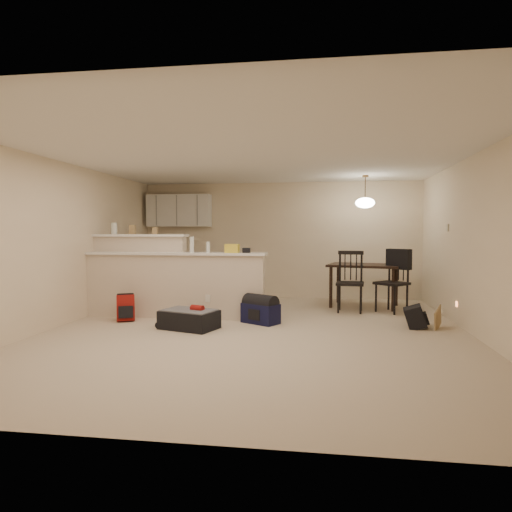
% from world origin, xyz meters
% --- Properties ---
extents(room, '(7.00, 7.02, 2.50)m').
position_xyz_m(room, '(0.00, 0.00, 1.25)').
color(room, beige).
rests_on(room, ground).
extents(breakfast_bar, '(3.08, 0.58, 1.39)m').
position_xyz_m(breakfast_bar, '(-1.76, 0.98, 0.61)').
color(breakfast_bar, beige).
rests_on(breakfast_bar, ground).
extents(upper_cabinets, '(1.40, 0.34, 0.70)m').
position_xyz_m(upper_cabinets, '(-2.20, 3.32, 1.90)').
color(upper_cabinets, white).
rests_on(upper_cabinets, room).
extents(kitchen_counter, '(1.80, 0.60, 0.90)m').
position_xyz_m(kitchen_counter, '(-2.00, 3.19, 0.45)').
color(kitchen_counter, white).
rests_on(kitchen_counter, ground).
extents(thermostat, '(0.02, 0.12, 0.12)m').
position_xyz_m(thermostat, '(2.98, 1.55, 1.50)').
color(thermostat, beige).
rests_on(thermostat, room).
extents(jar, '(0.10, 0.10, 0.20)m').
position_xyz_m(jar, '(-2.67, 1.12, 1.49)').
color(jar, silver).
rests_on(jar, breakfast_bar).
extents(cereal_box, '(0.10, 0.07, 0.16)m').
position_xyz_m(cereal_box, '(-2.33, 1.12, 1.47)').
color(cereal_box, '#9F8152').
rests_on(cereal_box, breakfast_bar).
extents(small_box, '(0.08, 0.06, 0.12)m').
position_xyz_m(small_box, '(-1.92, 1.12, 1.45)').
color(small_box, '#9F8152').
rests_on(small_box, breakfast_bar).
extents(bottle_a, '(0.07, 0.07, 0.26)m').
position_xyz_m(bottle_a, '(-1.20, 0.90, 1.22)').
color(bottle_a, silver).
rests_on(bottle_a, breakfast_bar).
extents(bottle_b, '(0.06, 0.06, 0.18)m').
position_xyz_m(bottle_b, '(-0.93, 0.90, 1.18)').
color(bottle_b, silver).
rests_on(bottle_b, breakfast_bar).
extents(bag_lump, '(0.22, 0.18, 0.14)m').
position_xyz_m(bag_lump, '(-0.52, 0.90, 1.16)').
color(bag_lump, '#9F8152').
rests_on(bag_lump, breakfast_bar).
extents(pouch, '(0.12, 0.10, 0.08)m').
position_xyz_m(pouch, '(-0.29, 0.90, 1.13)').
color(pouch, '#9F8152').
rests_on(pouch, breakfast_bar).
extents(dining_table, '(1.47, 1.14, 0.82)m').
position_xyz_m(dining_table, '(1.73, 2.47, 0.72)').
color(dining_table, black).
rests_on(dining_table, ground).
extents(pendant_lamp, '(0.36, 0.36, 0.62)m').
position_xyz_m(pendant_lamp, '(1.73, 2.47, 1.99)').
color(pendant_lamp, brown).
rests_on(pendant_lamp, room).
extents(dining_chair_near, '(0.52, 0.50, 1.09)m').
position_xyz_m(dining_chair_near, '(1.43, 1.84, 0.54)').
color(dining_chair_near, black).
rests_on(dining_chair_near, ground).
extents(dining_chair_far, '(0.67, 0.67, 1.10)m').
position_xyz_m(dining_chair_far, '(2.16, 1.93, 0.55)').
color(dining_chair_far, black).
rests_on(dining_chair_far, ground).
extents(suitcase, '(0.92, 0.74, 0.27)m').
position_xyz_m(suitcase, '(-1.00, 0.05, 0.13)').
color(suitcase, black).
rests_on(suitcase, ground).
extents(red_backpack, '(0.32, 0.28, 0.42)m').
position_xyz_m(red_backpack, '(-2.18, 0.47, 0.21)').
color(red_backpack, maroon).
rests_on(red_backpack, ground).
extents(navy_duffel, '(0.65, 0.56, 0.31)m').
position_xyz_m(navy_duffel, '(-0.02, 0.61, 0.15)').
color(navy_duffel, black).
rests_on(navy_duffel, ground).
extents(black_daypack, '(0.31, 0.39, 0.32)m').
position_xyz_m(black_daypack, '(2.31, 0.61, 0.16)').
color(black_daypack, black).
rests_on(black_daypack, ground).
extents(cardboard_sheet, '(0.18, 0.37, 0.31)m').
position_xyz_m(cardboard_sheet, '(2.63, 0.59, 0.15)').
color(cardboard_sheet, '#9F8152').
rests_on(cardboard_sheet, ground).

